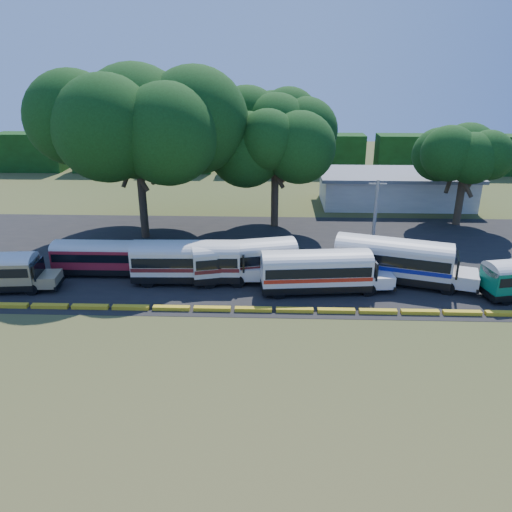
{
  "coord_description": "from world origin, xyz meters",
  "views": [
    {
      "loc": [
        2.8,
        -31.14,
        17.24
      ],
      "look_at": [
        1.52,
        6.0,
        2.34
      ],
      "focal_mm": 35.0,
      "sensor_mm": 36.0,
      "label": 1
    }
  ],
  "objects_px": {
    "bus_cream_west": "(190,259)",
    "tree_west": "(136,122)",
    "bus_red": "(100,255)",
    "bus_white_red": "(319,269)"
  },
  "relations": [
    {
      "from": "bus_red",
      "to": "bus_white_red",
      "type": "relative_size",
      "value": 0.85
    },
    {
      "from": "tree_west",
      "to": "bus_white_red",
      "type": "bearing_deg",
      "value": -36.5
    },
    {
      "from": "bus_cream_west",
      "to": "bus_white_red",
      "type": "height_order",
      "value": "bus_cream_west"
    },
    {
      "from": "bus_white_red",
      "to": "bus_cream_west",
      "type": "bearing_deg",
      "value": 165.99
    },
    {
      "from": "bus_cream_west",
      "to": "tree_west",
      "type": "distance_m",
      "value": 15.76
    },
    {
      "from": "bus_red",
      "to": "bus_cream_west",
      "type": "xyz_separation_m",
      "value": [
        7.76,
        -1.31,
        0.29
      ]
    },
    {
      "from": "bus_cream_west",
      "to": "bus_white_red",
      "type": "xyz_separation_m",
      "value": [
        10.3,
        -1.49,
        -0.06
      ]
    },
    {
      "from": "tree_west",
      "to": "bus_cream_west",
      "type": "bearing_deg",
      "value": -59.6
    },
    {
      "from": "bus_red",
      "to": "bus_white_red",
      "type": "height_order",
      "value": "bus_white_red"
    },
    {
      "from": "bus_red",
      "to": "bus_white_red",
      "type": "distance_m",
      "value": 18.27
    }
  ]
}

